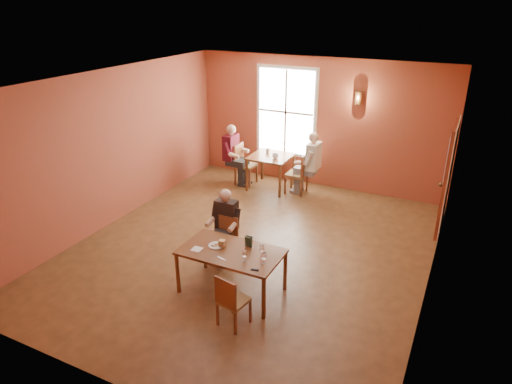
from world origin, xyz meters
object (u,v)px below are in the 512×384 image
at_px(diner_main, 223,232).
at_px(chair_empty, 234,300).
at_px(chair_diner_main, 224,242).
at_px(chair_diner_white, 296,173).
at_px(second_table, 271,172).
at_px(chair_diner_maroon, 246,164).
at_px(main_table, 232,271).
at_px(diner_maroon, 245,156).
at_px(diner_white, 298,164).

distance_m(diner_main, chair_empty, 1.58).
xyz_separation_m(chair_diner_main, diner_main, (0.00, -0.03, 0.20)).
bearing_deg(diner_main, chair_diner_main, -90.00).
relative_size(chair_empty, chair_diner_white, 0.83).
bearing_deg(second_table, chair_empty, -71.48).
bearing_deg(chair_diner_maroon, chair_diner_white, 90.00).
bearing_deg(main_table, chair_diner_maroon, 114.33).
xyz_separation_m(chair_diner_main, chair_diner_white, (-0.03, 3.39, 0.07)).
bearing_deg(diner_main, chair_diner_white, -89.57).
height_order(chair_empty, diner_maroon, diner_maroon).
height_order(diner_main, diner_white, diner_white).
bearing_deg(chair_diner_white, main_table, -172.58).
height_order(chair_empty, diner_white, diner_white).
xyz_separation_m(diner_main, diner_maroon, (-1.36, 3.42, 0.09)).
relative_size(diner_main, diner_white, 0.86).
distance_m(main_table, chair_empty, 0.78).
distance_m(main_table, diner_main, 0.84).
bearing_deg(chair_diner_main, chair_empty, 124.36).
xyz_separation_m(second_table, diner_maroon, (-0.68, 0.00, 0.30)).
distance_m(diner_white, diner_maroon, 1.36).
relative_size(diner_main, diner_maroon, 0.87).
xyz_separation_m(chair_diner_main, chair_empty, (0.90, -1.32, -0.01)).
bearing_deg(main_table, chair_diner_white, 97.42).
bearing_deg(chair_diner_maroon, second_table, 90.00).
bearing_deg(second_table, main_table, -73.77).
height_order(chair_diner_white, chair_diner_maroon, chair_diner_maroon).
xyz_separation_m(main_table, diner_white, (-0.50, 4.04, 0.35)).
relative_size(chair_diner_main, second_table, 0.90).
bearing_deg(chair_empty, main_table, 132.86).
bearing_deg(diner_maroon, diner_white, 90.00).
xyz_separation_m(main_table, chair_diner_main, (-0.50, 0.65, 0.05)).
bearing_deg(diner_white, chair_diner_maroon, 90.00).
bearing_deg(chair_diner_maroon, main_table, 24.33).
xyz_separation_m(diner_main, second_table, (-0.68, 3.42, -0.21)).
height_order(chair_empty, chair_diner_white, chair_diner_white).
height_order(main_table, chair_diner_white, chair_diner_white).
relative_size(second_table, diner_white, 0.65).
xyz_separation_m(chair_empty, chair_diner_maroon, (-2.23, 4.71, 0.09)).
relative_size(main_table, chair_diner_main, 1.86).
bearing_deg(diner_maroon, diner_main, 21.63).
distance_m(chair_diner_main, diner_main, 0.20).
bearing_deg(main_table, diner_maroon, 114.68).
relative_size(main_table, second_table, 1.66).
bearing_deg(diner_maroon, second_table, 90.00).
bearing_deg(diner_white, chair_empty, -169.21).
bearing_deg(second_table, diner_white, 0.00).
xyz_separation_m(diner_main, chair_diner_maroon, (-1.33, 3.42, -0.12)).
xyz_separation_m(chair_empty, second_table, (-1.58, 4.71, 0.00)).
relative_size(chair_diner_white, chair_diner_maroon, 0.99).
distance_m(chair_empty, chair_diner_white, 4.80).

